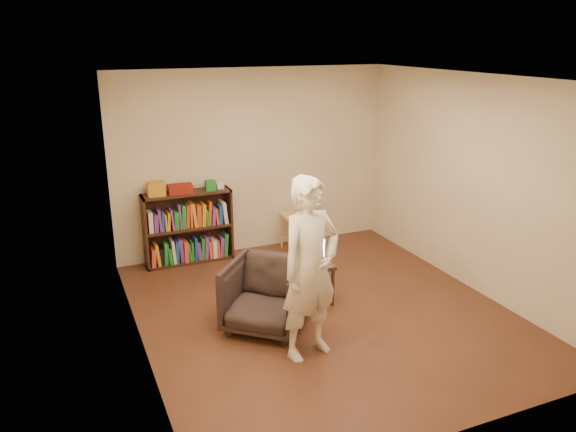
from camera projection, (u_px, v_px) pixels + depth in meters
name	position (u px, v px, depth m)	size (l,w,h in m)	color
floor	(323.00, 312.00, 6.40)	(4.50, 4.50, 0.00)	#4B2618
ceiling	(327.00, 78.00, 5.60)	(4.50, 4.50, 0.00)	silver
wall_back	(254.00, 161.00, 7.97)	(4.00, 4.00, 0.00)	beige
wall_left	(134.00, 226.00, 5.25)	(4.50, 4.50, 0.00)	beige
wall_right	(473.00, 184.00, 6.75)	(4.50, 4.50, 0.00)	beige
bookshelf	(188.00, 231.00, 7.71)	(1.20, 0.30, 1.00)	black
box_yellow	(156.00, 189.00, 7.33)	(0.22, 0.16, 0.18)	#C48422
red_cloth	(180.00, 189.00, 7.48)	(0.32, 0.24, 0.11)	#9C2613
box_green	(210.00, 185.00, 7.61)	(0.13, 0.13, 0.13)	#1F7728
box_white	(220.00, 186.00, 7.70)	(0.09, 0.09, 0.07)	silver
stool	(295.00, 221.00, 8.14)	(0.37, 0.37, 0.54)	tan
armchair	(266.00, 296.00, 5.95)	(0.80, 0.82, 0.75)	#322521
side_table	(309.00, 269.00, 6.53)	(0.48, 0.48, 0.49)	black
laptop	(310.00, 257.00, 6.51)	(0.46, 0.42, 0.28)	silver
person	(310.00, 269.00, 5.30)	(0.66, 0.43, 1.80)	beige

